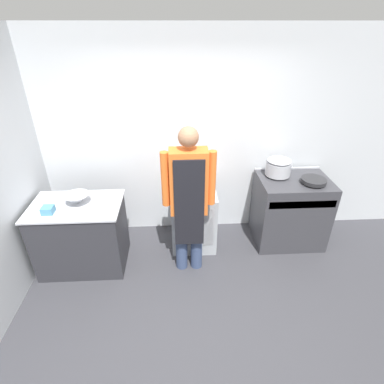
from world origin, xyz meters
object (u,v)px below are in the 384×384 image
at_px(mixing_bowl, 77,199).
at_px(stock_pot, 278,167).
at_px(stove, 290,210).
at_px(person_cook, 189,197).
at_px(plastic_tub, 48,210).
at_px(fridge_unit, 193,216).
at_px(saute_pan, 314,180).

distance_m(mixing_bowl, stock_pot, 2.50).
bearing_deg(stove, person_cook, -160.53).
bearing_deg(stock_pot, stove, -30.58).
height_order(mixing_bowl, plastic_tub, mixing_bowl).
bearing_deg(fridge_unit, saute_pan, -5.59).
relative_size(fridge_unit, saute_pan, 2.66).
bearing_deg(mixing_bowl, fridge_unit, 14.21).
bearing_deg(plastic_tub, saute_pan, 7.01).
distance_m(stove, plastic_tub, 3.00).
xyz_separation_m(mixing_bowl, plastic_tub, (-0.27, -0.18, -0.02)).
xyz_separation_m(stove, mixing_bowl, (-2.66, -0.31, 0.45)).
relative_size(plastic_tub, saute_pan, 0.39).
relative_size(person_cook, saute_pan, 5.88).
bearing_deg(fridge_unit, stock_pot, 4.74).
height_order(mixing_bowl, stock_pot, stock_pot).
bearing_deg(plastic_tub, stock_pot, 12.80).
distance_m(fridge_unit, person_cook, 0.80).
xyz_separation_m(person_cook, plastic_tub, (-1.54, -0.01, -0.11)).
distance_m(stove, saute_pan, 0.55).
distance_m(stove, fridge_unit, 1.31).
relative_size(person_cook, stock_pot, 5.64).
bearing_deg(plastic_tub, person_cook, 0.34).
bearing_deg(saute_pan, stock_pot, 148.21).
bearing_deg(mixing_bowl, saute_pan, 3.97).
relative_size(fridge_unit, mixing_bowl, 2.83).
height_order(fridge_unit, saute_pan, saute_pan).
bearing_deg(person_cook, stove, 19.47).
relative_size(stock_pot, saute_pan, 1.04).
xyz_separation_m(mixing_bowl, stock_pot, (2.46, 0.43, 0.15)).
distance_m(stove, stock_pot, 0.64).
bearing_deg(stock_pot, person_cook, -152.74).
bearing_deg(mixing_bowl, stock_pot, 10.02).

